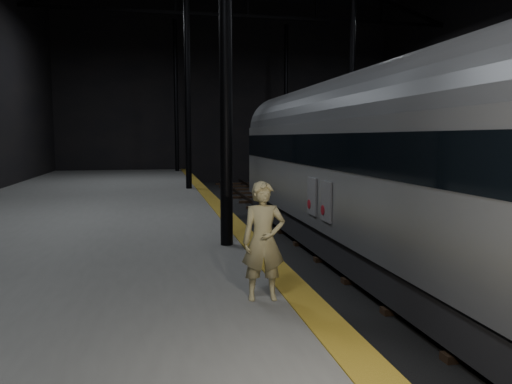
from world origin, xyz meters
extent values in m
plane|color=black|center=(0.00, 0.00, 0.00)|extent=(44.00, 44.00, 0.00)
cube|color=#555553|center=(-7.50, 0.00, 0.50)|extent=(9.00, 43.80, 1.00)
cube|color=#7D6216|center=(-3.25, 0.00, 1.00)|extent=(0.50, 43.80, 0.01)
cube|color=#3F3328|center=(-0.72, 0.00, 0.17)|extent=(0.08, 43.00, 0.14)
cube|color=#3F3328|center=(0.72, 0.00, 0.17)|extent=(0.08, 43.00, 0.14)
cube|color=black|center=(0.00, 0.00, 0.06)|extent=(2.40, 42.00, 0.12)
cylinder|color=black|center=(-3.80, 8.00, 6.00)|extent=(0.26, 0.26, 10.00)
cylinder|color=black|center=(3.80, 8.00, 6.00)|extent=(0.26, 0.26, 10.00)
cylinder|color=black|center=(-3.80, 20.00, 6.00)|extent=(0.26, 0.26, 10.00)
cylinder|color=black|center=(3.80, 20.00, 6.00)|extent=(0.26, 0.26, 10.00)
cube|color=black|center=(0.00, 14.00, 10.00)|extent=(23.60, 0.15, 0.18)
cube|color=#A8ABB0|center=(0.00, -2.33, 2.30)|extent=(2.62, 18.05, 2.71)
cube|color=black|center=(0.00, -2.33, 0.60)|extent=(2.39, 17.68, 0.77)
cube|color=black|center=(0.00, -2.33, 2.93)|extent=(2.67, 17.77, 0.81)
cylinder|color=slate|center=(0.00, -2.33, 3.65)|extent=(2.56, 17.87, 2.56)
cube|color=black|center=(0.00, 3.99, 0.27)|extent=(1.62, 1.99, 0.32)
cube|color=silver|center=(-1.34, -3.23, 1.76)|extent=(0.04, 0.68, 0.95)
cube|color=silver|center=(-1.34, -2.15, 1.76)|extent=(0.04, 0.68, 0.95)
cylinder|color=#A81422|center=(-1.36, -3.07, 1.53)|extent=(0.03, 0.23, 0.23)
cylinder|color=#A81422|center=(-1.36, -1.99, 1.53)|extent=(0.03, 0.23, 0.23)
imported|color=tan|center=(-3.80, -7.65, 1.83)|extent=(0.63, 0.45, 1.65)
camera|label=1|loc=(-5.24, -14.25, 3.24)|focal=35.00mm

